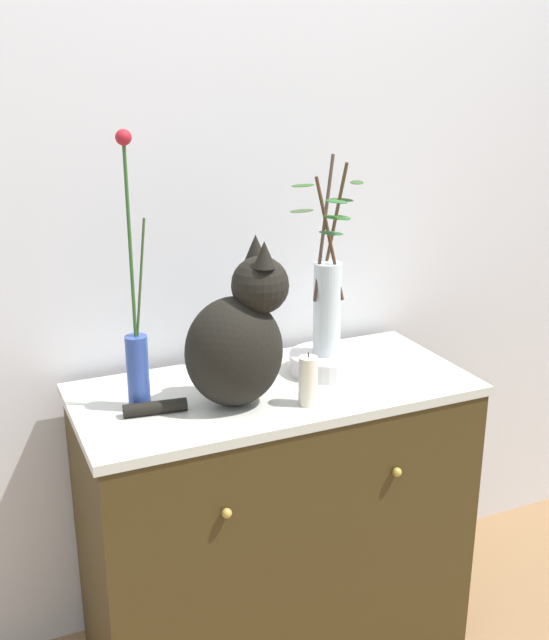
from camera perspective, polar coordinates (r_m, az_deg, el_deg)
wall_back at (r=2.14m, az=-3.49°, el=10.04°), size 4.40×0.08×2.60m
sideboard at (r=2.18m, az=0.00°, el=-14.92°), size 1.04×0.50×0.82m
cat_sitting at (r=1.82m, az=-2.75°, el=-1.44°), size 0.41×0.22×0.41m
vase_slim_green at (r=1.83m, az=-10.36°, el=-2.20°), size 0.07×0.05×0.66m
bowl_porcelain at (r=2.07m, az=3.90°, el=-3.20°), size 0.20×0.20×0.05m
vase_glass_clear at (r=2.01m, az=4.02°, el=1.69°), size 0.21×0.19×0.53m
candle_pillar at (r=1.85m, az=2.55°, el=-4.62°), size 0.05×0.05×0.14m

